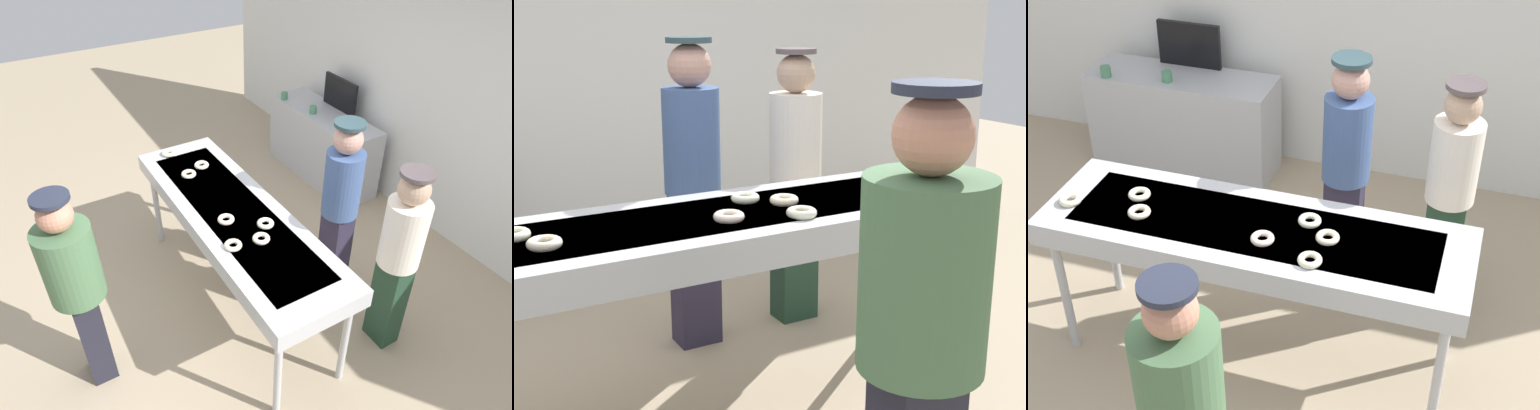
% 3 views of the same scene
% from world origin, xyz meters
% --- Properties ---
extents(back_wall, '(8.00, 0.12, 2.85)m').
position_xyz_m(back_wall, '(0.00, 2.41, 1.42)').
color(back_wall, white).
rests_on(back_wall, ground).
extents(fryer_conveyor, '(2.47, 0.74, 1.01)m').
position_xyz_m(fryer_conveyor, '(0.00, 0.00, 0.93)').
color(fryer_conveyor, '#B7BABF').
rests_on(fryer_conveyor, ground).
extents(sugar_donut_1, '(0.17, 0.17, 0.04)m').
position_xyz_m(sugar_donut_1, '(0.43, -0.00, 1.02)').
color(sugar_donut_1, '#FCEAC3').
rests_on(sugar_donut_1, fryer_conveyor).
extents(sugar_donut_3, '(0.16, 0.16, 0.04)m').
position_xyz_m(sugar_donut_3, '(0.29, 0.12, 1.02)').
color(sugar_donut_3, white).
rests_on(sugar_donut_3, fryer_conveyor).
extents(sugar_donut_4, '(0.18, 0.18, 0.04)m').
position_xyz_m(sugar_donut_4, '(-0.66, -0.10, 1.02)').
color(sugar_donut_4, '#F5E5C4').
rests_on(sugar_donut_4, fryer_conveyor).
extents(sugar_donut_5, '(0.19, 0.19, 0.04)m').
position_xyz_m(sugar_donut_5, '(0.39, -0.21, 1.02)').
color(sugar_donut_5, '#EEE6C4').
rests_on(sugar_donut_5, fryer_conveyor).
extents(sugar_donut_6, '(0.18, 0.18, 0.04)m').
position_xyz_m(sugar_donut_6, '(0.09, -0.12, 1.02)').
color(sugar_donut_6, '#FEE0CC').
rests_on(sugar_donut_6, fryer_conveyor).
extents(worker_baker, '(0.31, 0.31, 1.72)m').
position_xyz_m(worker_baker, '(0.33, 0.82, 0.96)').
color(worker_baker, '#2B263C').
rests_on(worker_baker, ground).
extents(worker_assistant, '(0.31, 0.31, 1.64)m').
position_xyz_m(worker_assistant, '(1.00, 0.84, 0.92)').
color(worker_assistant, '#1E3B29').
rests_on(worker_assistant, ground).
extents(customer_waiting, '(0.37, 0.37, 1.68)m').
position_xyz_m(customer_waiting, '(0.13, -1.28, 0.98)').
color(customer_waiting, '#21202E').
rests_on(customer_waiting, ground).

